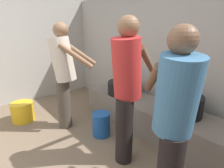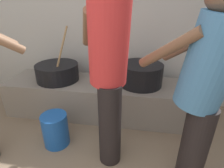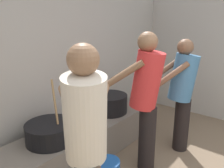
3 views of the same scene
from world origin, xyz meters
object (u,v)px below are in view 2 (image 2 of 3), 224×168
(cook_in_blue_shirt, at_px, (204,88))
(bucket_blue_plastic, at_px, (56,130))
(cooking_pot_main, at_px, (58,72))
(cooking_pot_secondary, at_px, (141,74))
(cook_in_red_shirt, at_px, (109,65))

(cook_in_blue_shirt, height_order, bucket_blue_plastic, cook_in_blue_shirt)
(cook_in_blue_shirt, xyz_separation_m, bucket_blue_plastic, (-1.24, 0.23, -0.69))
(cooking_pot_main, relative_size, cooking_pot_secondary, 1.29)
(cooking_pot_main, bearing_deg, bucket_blue_plastic, -71.09)
(cooking_pot_secondary, xyz_separation_m, cook_in_blue_shirt, (0.40, -0.91, 0.29))
(cook_in_blue_shirt, distance_m, bucket_blue_plastic, 1.44)
(cooking_pot_secondary, distance_m, bucket_blue_plastic, 1.15)
(cooking_pot_main, xyz_separation_m, cook_in_blue_shirt, (1.46, -0.88, 0.31))
(cook_in_blue_shirt, height_order, cook_in_red_shirt, cook_in_red_shirt)
(cook_in_red_shirt, xyz_separation_m, bucket_blue_plastic, (-0.58, 0.08, -0.76))
(cooking_pot_secondary, bearing_deg, bucket_blue_plastic, -141.24)
(cook_in_blue_shirt, bearing_deg, cooking_pot_secondary, 113.85)
(cooking_pot_main, bearing_deg, cook_in_blue_shirt, -30.99)
(cook_in_red_shirt, bearing_deg, cook_in_blue_shirt, -13.11)
(cooking_pot_secondary, height_order, cook_in_blue_shirt, cook_in_blue_shirt)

